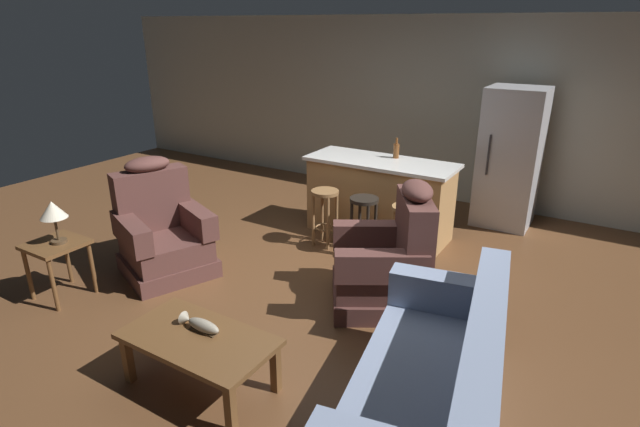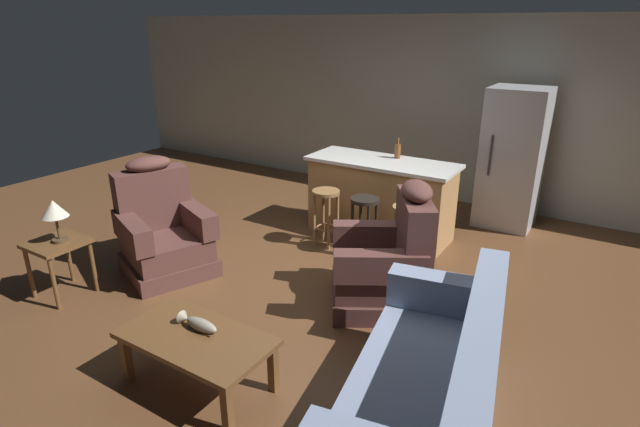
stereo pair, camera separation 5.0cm
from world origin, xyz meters
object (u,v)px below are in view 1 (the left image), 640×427
bar_stool_middle (364,216)px  bottle_tall_green (396,150)px  kitchen_island (379,198)px  recliner_near_lamp (162,233)px  fish_figurine (200,325)px  end_table (57,252)px  table_lamp (53,212)px  bar_stool_left (325,207)px  couch (434,390)px  recliner_near_island (388,263)px  coffee_table (199,343)px  refrigerator (510,158)px  bar_stool_right (406,224)px

bar_stool_middle → bottle_tall_green: size_ratio=2.76×
kitchen_island → bar_stool_middle: 0.64m
bottle_tall_green → recliner_near_lamp: bearing=-125.4°
fish_figurine → end_table: bearing=174.8°
table_lamp → bar_stool_left: table_lamp is taller
couch → table_lamp: 3.64m
fish_figurine → couch: size_ratio=0.17×
end_table → recliner_near_island: bearing=28.9°
recliner_near_island → end_table: recliner_near_island is taller
recliner_near_island → bottle_tall_green: bearing=-98.8°
coffee_table → couch: (1.57, 0.43, -0.02)m
couch → recliner_near_lamp: (-3.20, 0.71, 0.08)m
end_table → refrigerator: 5.26m
coffee_table → table_lamp: bearing=172.2°
couch → end_table: size_ratio=3.61×
fish_figurine → bar_stool_left: bar_stool_left is taller
refrigerator → recliner_near_lamp: bearing=-130.0°
end_table → refrigerator: size_ratio=0.32×
end_table → refrigerator: bearing=52.7°
couch → bar_stool_middle: bearing=-64.1°
bar_stool_left → couch: bearing=-46.0°
recliner_near_lamp → table_lamp: (-0.39, -0.87, 0.45)m
recliner_near_lamp → kitchen_island: size_ratio=0.67×
coffee_table → end_table: bearing=173.0°
bar_stool_right → bar_stool_left: bearing=180.0°
couch → bar_stool_left: bearing=-56.4°
recliner_near_lamp → bottle_tall_green: bearing=77.1°
bar_stool_left → bar_stool_right: bearing=0.0°
refrigerator → end_table: bearing=-127.3°
end_table → fish_figurine: bearing=-5.2°
kitchen_island → bar_stool_right: (0.61, -0.63, -0.01)m
recliner_near_island → bar_stool_middle: recliner_near_island is taller
recliner_near_island → fish_figurine: bearing=36.4°
bar_stool_middle → bar_stool_right: bearing=0.0°
coffee_table → bar_stool_right: 2.65m
kitchen_island → table_lamp: bearing=-122.8°
refrigerator → table_lamp: bearing=-127.1°
recliner_near_island → bar_stool_right: bearing=-109.3°
recliner_near_island → bar_stool_middle: size_ratio=1.76×
fish_figurine → bar_stool_middle: size_ratio=0.50×
couch → refrigerator: refrigerator is taller
recliner_near_lamp → fish_figurine: bearing=-11.6°
couch → refrigerator: bearing=-93.9°
table_lamp → bottle_tall_green: size_ratio=1.66×
table_lamp → kitchen_island: bearing=57.2°
bar_stool_right → bottle_tall_green: bottle_tall_green is taller
fish_figurine → table_lamp: (-1.98, 0.20, 0.41)m
end_table → bar_stool_middle: bar_stool_middle is taller
couch → fish_figurine: bearing=2.2°
kitchen_island → refrigerator: size_ratio=1.02×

